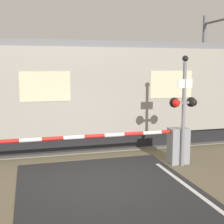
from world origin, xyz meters
TOP-DOWN VIEW (x-y plane):
  - ground_plane at (0.00, 0.00)m, footprint 80.00×80.00m
  - track_bed at (0.00, 4.38)m, footprint 36.00×3.20m
  - train at (-1.28, 4.38)m, footprint 16.68×3.06m
  - crossing_barrier at (2.19, 0.97)m, footprint 5.82×0.44m
  - signal_post at (2.68, 0.69)m, footprint 0.87×0.26m
  - catenary_pole at (6.82, 6.42)m, footprint 0.20×1.90m

SIDE VIEW (x-z plane):
  - ground_plane at x=0.00m, z-range 0.00..0.00m
  - track_bed at x=0.00m, z-range -0.04..0.09m
  - crossing_barrier at x=2.19m, z-range 0.09..1.23m
  - signal_post at x=2.68m, z-range 0.23..3.60m
  - train at x=-1.28m, z-range 0.05..4.00m
  - catenary_pole at x=6.82m, z-range 0.14..5.70m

